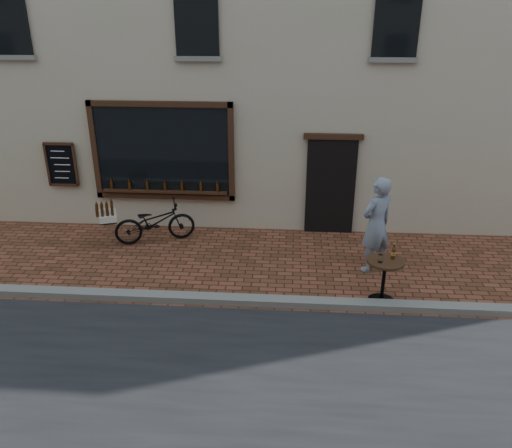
{
  "coord_description": "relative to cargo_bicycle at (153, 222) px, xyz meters",
  "views": [
    {
      "loc": [
        1.01,
        -7.33,
        4.75
      ],
      "look_at": [
        0.38,
        1.2,
        1.1
      ],
      "focal_mm": 35.0,
      "sensor_mm": 36.0,
      "label": 1
    }
  ],
  "objects": [
    {
      "name": "bistro_table",
      "position": [
        4.68,
        -2.2,
        0.12
      ],
      "size": [
        0.64,
        0.64,
        1.1
      ],
      "color": "black",
      "rests_on": "ground"
    },
    {
      "name": "pedestrian",
      "position": [
        4.68,
        -0.99,
        0.49
      ],
      "size": [
        0.84,
        0.78,
        1.93
      ],
      "primitive_type": "imported",
      "rotation": [
        0.0,
        0.0,
        3.74
      ],
      "color": "gray",
      "rests_on": "ground"
    },
    {
      "name": "shop_building",
      "position": [
        2.01,
        3.87,
        4.53
      ],
      "size": [
        28.0,
        6.2,
        10.0
      ],
      "color": "#BBA993",
      "rests_on": "ground"
    },
    {
      "name": "kerb",
      "position": [
        2.01,
        -2.43,
        -0.41
      ],
      "size": [
        90.0,
        0.25,
        0.12
      ],
      "primitive_type": "cube",
      "color": "slate",
      "rests_on": "ground"
    },
    {
      "name": "cargo_bicycle",
      "position": [
        0.0,
        0.0,
        0.0
      ],
      "size": [
        2.09,
        1.25,
        0.99
      ],
      "rotation": [
        0.0,
        0.0,
        1.93
      ],
      "color": "black",
      "rests_on": "ground"
    },
    {
      "name": "ground",
      "position": [
        2.01,
        -2.63,
        -0.47
      ],
      "size": [
        90.0,
        90.0,
        0.0
      ],
      "primitive_type": "plane",
      "color": "#4E2B19",
      "rests_on": "ground"
    }
  ]
}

